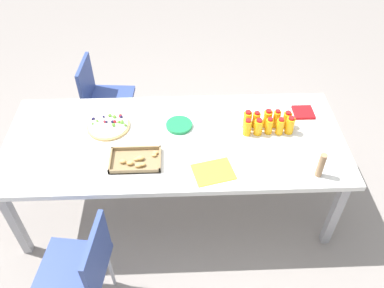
% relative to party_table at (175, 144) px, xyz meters
% --- Properties ---
extents(ground_plane, '(12.00, 12.00, 0.00)m').
position_rel_party_table_xyz_m(ground_plane, '(0.00, 0.00, -0.67)').
color(ground_plane, gray).
extents(party_table, '(2.41, 0.98, 0.73)m').
position_rel_party_table_xyz_m(party_table, '(0.00, 0.00, 0.00)').
color(party_table, silver).
rests_on(party_table, ground_plane).
extents(chair_far_right, '(0.45, 0.45, 0.83)m').
position_rel_party_table_xyz_m(chair_far_right, '(0.56, 0.85, -0.17)').
color(chair_far_right, '#33478C').
rests_on(chair_far_right, ground_plane).
extents(chair_near_right, '(0.43, 0.43, 0.83)m').
position_rel_party_table_xyz_m(chair_near_right, '(0.66, -0.84, -0.17)').
color(chair_near_right, '#33478C').
rests_on(chair_near_right, ground_plane).
extents(juice_bottle_0, '(0.06, 0.06, 0.13)m').
position_rel_party_table_xyz_m(juice_bottle_0, '(-0.81, -0.10, 0.12)').
color(juice_bottle_0, '#FAAA14').
rests_on(juice_bottle_0, party_table).
extents(juice_bottle_1, '(0.05, 0.05, 0.15)m').
position_rel_party_table_xyz_m(juice_bottle_1, '(-0.74, -0.11, 0.12)').
color(juice_bottle_1, '#FAAE14').
rests_on(juice_bottle_1, party_table).
extents(juice_bottle_2, '(0.06, 0.06, 0.15)m').
position_rel_party_table_xyz_m(juice_bottle_2, '(-0.67, -0.11, 0.13)').
color(juice_bottle_2, '#F9AD14').
rests_on(juice_bottle_2, party_table).
extents(juice_bottle_3, '(0.06, 0.06, 0.13)m').
position_rel_party_table_xyz_m(juice_bottle_3, '(-0.59, -0.11, 0.12)').
color(juice_bottle_3, '#FAAF14').
rests_on(juice_bottle_3, party_table).
extents(juice_bottle_4, '(0.06, 0.06, 0.15)m').
position_rel_party_table_xyz_m(juice_bottle_4, '(-0.53, -0.10, 0.13)').
color(juice_bottle_4, '#FAAE14').
rests_on(juice_bottle_4, party_table).
extents(juice_bottle_5, '(0.06, 0.06, 0.14)m').
position_rel_party_table_xyz_m(juice_bottle_5, '(-0.82, -0.04, 0.12)').
color(juice_bottle_5, '#FAAC14').
rests_on(juice_bottle_5, party_table).
extents(juice_bottle_6, '(0.06, 0.06, 0.14)m').
position_rel_party_table_xyz_m(juice_bottle_6, '(-0.75, -0.03, 0.12)').
color(juice_bottle_6, '#FAAB14').
rests_on(juice_bottle_6, party_table).
extents(juice_bottle_7, '(0.05, 0.05, 0.13)m').
position_rel_party_table_xyz_m(juice_bottle_7, '(-0.67, -0.04, 0.12)').
color(juice_bottle_7, '#FBAB14').
rests_on(juice_bottle_7, party_table).
extents(juice_bottle_8, '(0.06, 0.06, 0.13)m').
position_rel_party_table_xyz_m(juice_bottle_8, '(-0.60, -0.03, 0.12)').
color(juice_bottle_8, '#F9AE14').
rests_on(juice_bottle_8, party_table).
extents(juice_bottle_9, '(0.06, 0.06, 0.14)m').
position_rel_party_table_xyz_m(juice_bottle_9, '(-0.52, -0.03, 0.12)').
color(juice_bottle_9, '#FAAE14').
rests_on(juice_bottle_9, party_table).
extents(fruit_pizza, '(0.31, 0.31, 0.05)m').
position_rel_party_table_xyz_m(fruit_pizza, '(0.48, -0.15, 0.07)').
color(fruit_pizza, tan).
rests_on(fruit_pizza, party_table).
extents(snack_tray, '(0.34, 0.22, 0.04)m').
position_rel_party_table_xyz_m(snack_tray, '(0.26, 0.21, 0.07)').
color(snack_tray, olive).
rests_on(snack_tray, party_table).
extents(plate_stack, '(0.19, 0.19, 0.02)m').
position_rel_party_table_xyz_m(plate_stack, '(-0.03, -0.13, 0.07)').
color(plate_stack, '#1E8C4C').
rests_on(plate_stack, party_table).
extents(napkin_stack, '(0.15, 0.15, 0.02)m').
position_rel_party_table_xyz_m(napkin_stack, '(-0.98, -0.25, 0.06)').
color(napkin_stack, red).
rests_on(napkin_stack, party_table).
extents(cardboard_tube, '(0.04, 0.04, 0.18)m').
position_rel_party_table_xyz_m(cardboard_tube, '(-0.93, 0.38, 0.15)').
color(cardboard_tube, '#9E7A56').
rests_on(cardboard_tube, party_table).
extents(paper_folder, '(0.30, 0.26, 0.01)m').
position_rel_party_table_xyz_m(paper_folder, '(-0.25, 0.33, 0.06)').
color(paper_folder, yellow).
rests_on(paper_folder, party_table).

